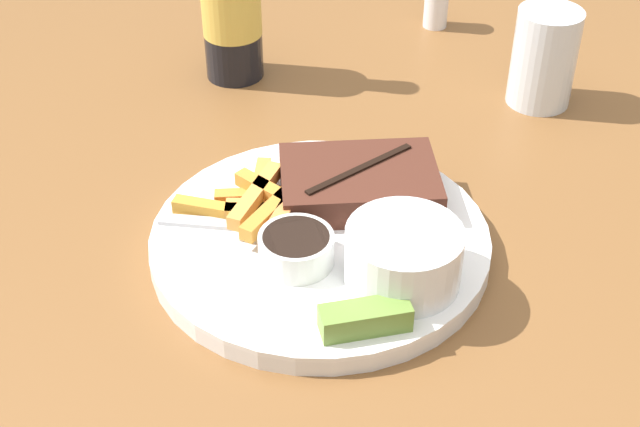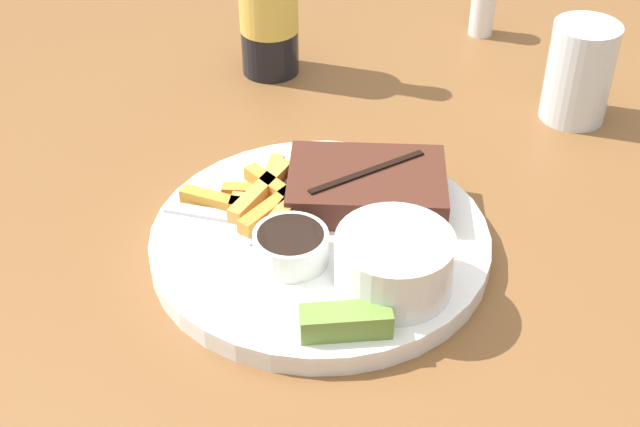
# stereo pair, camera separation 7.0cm
# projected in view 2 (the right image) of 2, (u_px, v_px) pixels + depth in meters

# --- Properties ---
(dining_table) EXTENTS (1.52, 1.43, 0.76)m
(dining_table) POSITION_uv_depth(u_px,v_px,m) (320.00, 304.00, 0.76)
(dining_table) COLOR brown
(dining_table) RESTS_ON ground_plane
(dinner_plate) EXTENTS (0.27, 0.27, 0.02)m
(dinner_plate) POSITION_uv_depth(u_px,v_px,m) (320.00, 242.00, 0.72)
(dinner_plate) COLOR white
(dinner_plate) RESTS_ON dining_table
(steak_portion) EXTENTS (0.15, 0.11, 0.03)m
(steak_portion) POSITION_uv_depth(u_px,v_px,m) (367.00, 186.00, 0.74)
(steak_portion) COLOR #472319
(steak_portion) RESTS_ON dinner_plate
(fries_pile) EXTENTS (0.13, 0.13, 0.02)m
(fries_pile) POSITION_uv_depth(u_px,v_px,m) (265.00, 199.00, 0.73)
(fries_pile) COLOR #C8892E
(fries_pile) RESTS_ON dinner_plate
(coleslaw_cup) EXTENTS (0.09, 0.09, 0.05)m
(coleslaw_cup) POSITION_uv_depth(u_px,v_px,m) (394.00, 260.00, 0.65)
(coleslaw_cup) COLOR white
(coleslaw_cup) RESTS_ON dinner_plate
(dipping_sauce_cup) EXTENTS (0.06, 0.06, 0.03)m
(dipping_sauce_cup) POSITION_uv_depth(u_px,v_px,m) (291.00, 245.00, 0.68)
(dipping_sauce_cup) COLOR silver
(dipping_sauce_cup) RESTS_ON dinner_plate
(pickle_spear) EXTENTS (0.07, 0.04, 0.02)m
(pickle_spear) POSITION_uv_depth(u_px,v_px,m) (346.00, 321.00, 0.62)
(pickle_spear) COLOR olive
(pickle_spear) RESTS_ON dinner_plate
(fork_utensil) EXTENTS (0.13, 0.01, 0.00)m
(fork_utensil) POSITION_uv_depth(u_px,v_px,m) (236.00, 218.00, 0.73)
(fork_utensil) COLOR #B7B7BC
(fork_utensil) RESTS_ON dinner_plate
(beer_bottle) EXTENTS (0.06, 0.06, 0.22)m
(beer_bottle) POSITION_uv_depth(u_px,v_px,m) (269.00, 4.00, 0.92)
(beer_bottle) COLOR black
(beer_bottle) RESTS_ON dining_table
(drinking_glass) EXTENTS (0.06, 0.06, 0.10)m
(drinking_glass) POSITION_uv_depth(u_px,v_px,m) (579.00, 72.00, 0.86)
(drinking_glass) COLOR silver
(drinking_glass) RESTS_ON dining_table
(salt_shaker) EXTENTS (0.03, 0.03, 0.07)m
(salt_shaker) POSITION_uv_depth(u_px,v_px,m) (483.00, 7.00, 1.01)
(salt_shaker) COLOR white
(salt_shaker) RESTS_ON dining_table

